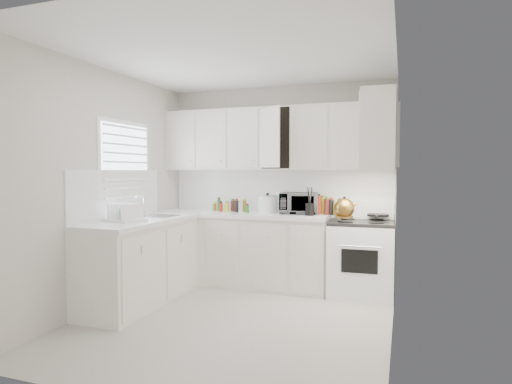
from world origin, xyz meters
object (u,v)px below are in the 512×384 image
at_px(rice_cooker, 268,203).
at_px(dish_rack, 125,211).
at_px(utensil_crock, 310,201).
at_px(stove, 361,248).
at_px(microwave, 299,201).
at_px(tea_kettle, 344,207).

height_order(rice_cooker, dish_rack, rice_cooker).
xyz_separation_m(rice_cooker, utensil_crock, (0.59, -0.18, 0.05)).
distance_m(stove, rice_cooker, 1.30).
relative_size(microwave, rice_cooker, 1.88).
bearing_deg(dish_rack, microwave, 59.97).
relative_size(rice_cooker, dish_rack, 0.64).
bearing_deg(rice_cooker, microwave, 1.63).
height_order(stove, utensil_crock, utensil_crock).
xyz_separation_m(stove, utensil_crock, (-0.60, -0.09, 0.56)).
bearing_deg(utensil_crock, stove, 8.70).
bearing_deg(tea_kettle, dish_rack, -158.58).
bearing_deg(tea_kettle, utensil_crock, 164.22).
height_order(stove, dish_rack, dish_rack).
bearing_deg(stove, utensil_crock, -173.47).
bearing_deg(dish_rack, rice_cooker, 68.47).
bearing_deg(microwave, stove, -17.86).
bearing_deg(rice_cooker, tea_kettle, -13.17).
bearing_deg(rice_cooker, stove, -3.63).
relative_size(rice_cooker, utensil_crock, 0.72).
relative_size(tea_kettle, microwave, 0.60).
height_order(tea_kettle, rice_cooker, tea_kettle).
bearing_deg(microwave, rice_cooker, 170.15).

